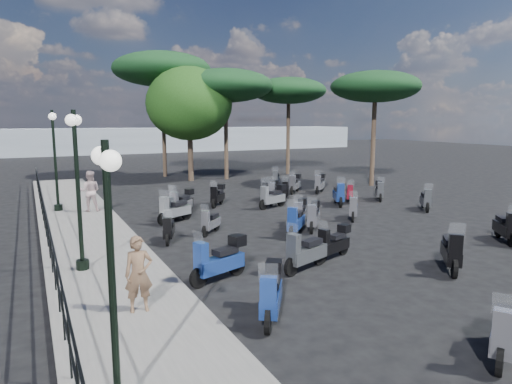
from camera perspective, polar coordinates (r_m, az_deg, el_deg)
name	(u,v)px	position (r m, az deg, el deg)	size (l,w,h in m)	color
ground	(278,230)	(17.13, 2.71, -4.74)	(120.00, 120.00, 0.00)	black
sidewalk	(84,229)	(18.03, -20.68, -4.38)	(3.00, 30.00, 0.15)	slate
railing	(44,212)	(17.60, -24.97, -2.22)	(0.04, 26.04, 1.10)	black
lamp_post_0	(111,262)	(6.25, -17.68, -8.39)	(0.29, 1.09, 3.68)	black
lamp_post_1	(77,180)	(12.60, -21.42, 1.37)	(0.48, 1.21, 4.17)	black
lamp_post_2	(55,154)	(21.45, -23.86, 4.38)	(0.35, 1.28, 4.33)	black
woman	(139,274)	(9.80, -14.45, -9.90)	(0.58, 0.38, 1.59)	brown
pedestrian_far	(90,191)	(20.86, -20.03, 0.10)	(0.86, 0.67, 1.77)	#C2A5A5
scooter_0	(271,295)	(9.56, 1.90, -12.71)	(1.14, 1.56, 1.41)	black
scooter_1	(219,261)	(11.71, -4.64, -8.55)	(1.74, 0.86, 1.44)	black
scooter_2	(169,230)	(15.61, -10.84, -4.72)	(0.72, 1.41, 1.18)	black
scooter_3	(210,223)	(16.50, -5.72, -3.85)	(1.10, 1.12, 1.18)	black
scooter_4	(174,211)	(18.47, -10.20, -2.30)	(1.64, 0.97, 1.42)	black
scooter_5	(181,201)	(20.61, -9.38, -1.15)	(1.45, 0.93, 1.26)	black
scooter_6	(504,334)	(9.14, 28.55, -15.28)	(1.52, 1.03, 1.37)	black
scooter_7	(305,253)	(12.54, 6.16, -7.60)	(1.72, 0.86, 1.43)	black
scooter_8	(334,243)	(13.71, 9.67, -6.33)	(1.51, 0.77, 1.25)	black
scooter_9	(177,209)	(19.05, -9.86, -2.10)	(1.36, 1.02, 1.27)	black
scooter_10	(180,205)	(19.68, -9.46, -1.58)	(1.37, 1.31, 1.42)	black
scooter_11	(218,196)	(21.72, -4.82, -0.51)	(1.16, 1.35, 1.30)	black
scooter_13	(452,253)	(13.54, 23.26, -6.98)	(1.31, 1.45, 1.47)	black
scooter_14	(300,214)	(17.55, 5.55, -2.75)	(1.21, 1.39, 1.34)	black
scooter_15	(296,222)	(16.25, 4.98, -3.76)	(1.31, 1.34, 1.41)	black
scooter_16	(273,197)	(21.18, 2.12, -0.63)	(1.67, 0.84, 1.38)	black
scooter_17	(273,193)	(22.45, 2.18, -0.08)	(1.20, 1.48, 1.39)	black
scooter_19	(506,228)	(17.43, 28.75, -3.98)	(1.14, 1.48, 1.40)	black
scooter_20	(353,209)	(19.17, 12.08, -2.10)	(1.10, 1.29, 1.27)	black
scooter_21	(339,195)	(22.20, 10.29, -0.37)	(1.02, 1.66, 1.45)	black
scooter_22	(266,192)	(23.30, 1.25, 0.04)	(0.96, 1.37, 1.25)	black
scooter_23	(276,179)	(28.02, 2.52, 1.59)	(1.03, 1.41, 1.31)	black
scooter_26	(426,200)	(22.02, 20.45, -0.99)	(1.12, 1.37, 1.32)	black
scooter_27	(379,191)	(24.07, 15.17, 0.12)	(1.08, 1.37, 1.27)	black
scooter_28	(350,194)	(23.16, 11.61, -0.25)	(0.96, 1.27, 1.19)	black
scooter_29	(295,184)	(25.69, 4.88, 1.00)	(1.31, 1.29, 1.33)	black
scooter_30	(314,217)	(17.10, 7.21, -3.09)	(1.21, 1.39, 1.34)	black
scooter_31	(286,191)	(23.61, 3.71, 0.14)	(0.96, 1.37, 1.25)	black
scooter_32	(320,184)	(25.89, 7.97, 1.01)	(1.31, 1.29, 1.33)	black
broadleaf_tree	(189,104)	(30.82, -8.33, 10.86)	(5.67, 5.67, 7.53)	#38281E
pine_0	(226,86)	(31.50, -3.83, 13.09)	(6.41, 6.41, 7.46)	#38281E
pine_1	(289,91)	(34.55, 4.10, 12.49)	(5.55, 5.55, 7.17)	#38281E
pine_2	(162,70)	(33.62, -11.69, 14.76)	(6.87, 6.87, 8.76)	#38281E
pine_3	(375,87)	(29.17, 14.70, 12.58)	(5.42, 5.42, 7.00)	#38281E
distant_hills	(100,141)	(60.12, -18.87, 6.09)	(70.00, 8.00, 3.00)	gray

